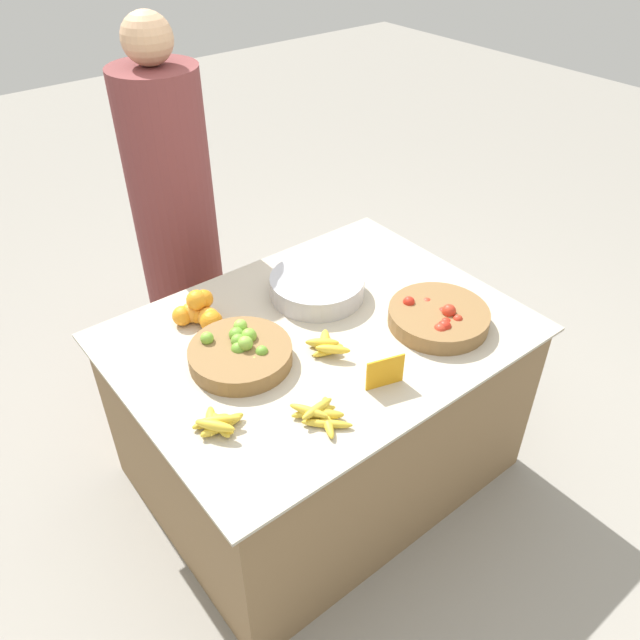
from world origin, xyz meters
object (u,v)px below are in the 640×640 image
lime_bowl (240,353)px  metal_bowl (317,286)px  price_sign (385,372)px  vendor_person (177,230)px  tomato_basket (438,317)px

lime_bowl → metal_bowl: size_ratio=0.96×
lime_bowl → price_sign: 0.49m
lime_bowl → price_sign: price_sign is taller
lime_bowl → vendor_person: 0.93m
lime_bowl → price_sign: size_ratio=2.73×
lime_bowl → tomato_basket: (0.67, -0.27, -0.00)m
metal_bowl → price_sign: price_sign is taller
lime_bowl → metal_bowl: bearing=18.0°
lime_bowl → tomato_basket: lime_bowl is taller
tomato_basket → metal_bowl: (-0.23, 0.42, 0.01)m
lime_bowl → metal_bowl: lime_bowl is taller
metal_bowl → price_sign: bearing=-105.1°
tomato_basket → metal_bowl: 0.47m
metal_bowl → vendor_person: 0.78m
tomato_basket → lime_bowl: bearing=157.8°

